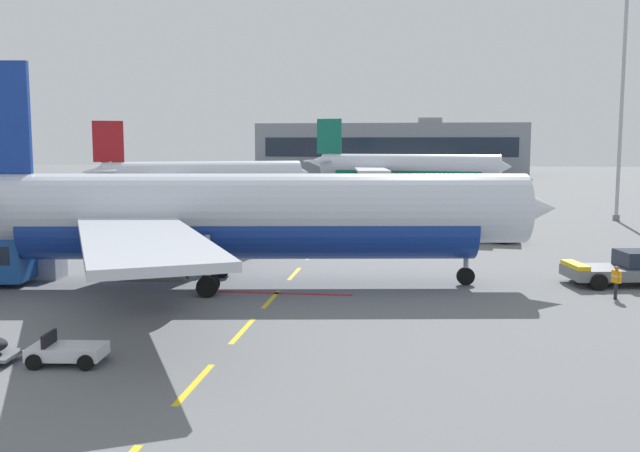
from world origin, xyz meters
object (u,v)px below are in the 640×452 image
pushback_tug (626,269)px  airliner_far_right (405,168)px  uld_cargo_container (48,265)px  apron_light_mast_far (624,51)px  catering_truck (473,221)px  ground_crew_worker (616,280)px  airliner_foreground (240,215)px  airliner_mid_left (201,176)px

pushback_tug → airliner_far_right: 77.69m
uld_cargo_container → apron_light_mast_far: apron_light_mast_far is taller
catering_truck → apron_light_mast_far: size_ratio=0.26×
ground_crew_worker → uld_cargo_container: bearing=177.2°
airliner_foreground → airliner_far_right: bearing=84.1°
airliner_mid_left → catering_truck: (33.24, -34.83, -1.84)m
catering_truck → apron_light_mast_far: bearing=47.8°
airliner_far_right → apron_light_mast_far: bearing=-62.5°
pushback_tug → uld_cargo_container: pushback_tug is taller
airliner_foreground → airliner_far_right: (8.20, 79.57, -0.04)m
pushback_tug → apron_light_mast_far: 38.94m
catering_truck → apron_light_mast_far: apron_light_mast_far is taller
airliner_foreground → apron_light_mast_far: bearing=51.1°
airliner_far_right → ground_crew_worker: airliner_far_right is taller
airliner_foreground → uld_cargo_container: bearing=176.7°
catering_truck → airliner_foreground: bearing=-125.7°
pushback_tug → airliner_mid_left: size_ratio=0.22×
pushback_tug → ground_crew_worker: (-1.58, -3.87, 0.06)m
airliner_mid_left → airliner_foreground: bearing=-70.8°
pushback_tug → airliner_far_right: (-13.01, 76.53, 3.01)m
pushback_tug → catering_truck: bearing=112.7°
airliner_foreground → ground_crew_worker: airliner_foreground is taller
uld_cargo_container → airliner_mid_left: bearing=97.8°
airliner_foreground → apron_light_mast_far: 49.75m
pushback_tug → airliner_mid_left: 65.44m
airliner_mid_left → catering_truck: 48.18m
uld_cargo_container → apron_light_mast_far: (41.84, 36.66, 16.20)m
airliner_foreground → pushback_tug: (21.20, 3.03, -3.05)m
ground_crew_worker → apron_light_mast_far: bearing=74.5°
catering_truck → uld_cargo_container: bearing=-143.6°
catering_truck → uld_cargo_container: size_ratio=4.39×
catering_truck → airliner_mid_left: bearing=133.7°
airliner_mid_left → ground_crew_worker: bearing=-55.1°
ground_crew_worker → uld_cargo_container: ground_crew_worker is taller
uld_cargo_container → airliner_foreground: bearing=-3.3°
pushback_tug → uld_cargo_container: size_ratio=3.86×
airliner_far_right → apron_light_mast_far: (21.98, -42.22, 13.08)m
pushback_tug → ground_crew_worker: size_ratio=3.78×
airliner_mid_left → airliner_far_right: 36.94m
airliner_foreground → catering_truck: size_ratio=4.78×
ground_crew_worker → apron_light_mast_far: size_ratio=0.06×
airliner_mid_left → uld_cargo_container: 54.47m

